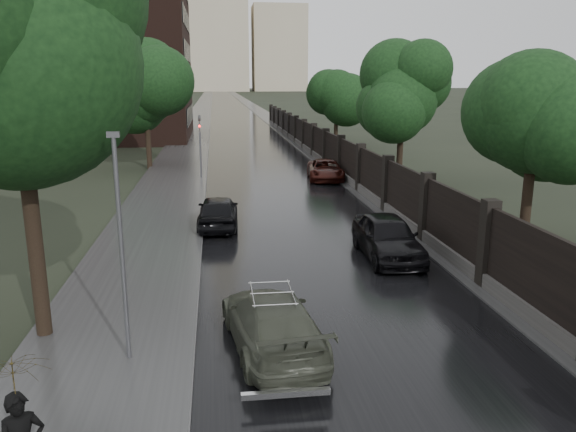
# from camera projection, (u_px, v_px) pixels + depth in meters

# --- Properties ---
(ground) EXTENTS (800.00, 800.00, 0.00)m
(ground) POSITION_uv_depth(u_px,v_px,m) (386.00, 383.00, 11.64)
(ground) COLOR black
(ground) RESTS_ON ground
(road) EXTENTS (8.00, 420.00, 0.02)m
(road) POSITION_uv_depth(u_px,v_px,m) (224.00, 98.00, 194.70)
(road) COLOR black
(road) RESTS_ON ground
(sidewalk_left) EXTENTS (4.00, 420.00, 0.16)m
(sidewalk_left) POSITION_uv_depth(u_px,v_px,m) (206.00, 97.00, 193.93)
(sidewalk_left) COLOR #2D2D2D
(sidewalk_left) RESTS_ON ground
(verge_right) EXTENTS (3.00, 420.00, 0.08)m
(verge_right) POSITION_uv_depth(u_px,v_px,m) (239.00, 97.00, 195.38)
(verge_right) COLOR #2D2D2D
(verge_right) RESTS_ON ground
(fence_right) EXTENTS (0.45, 75.72, 2.70)m
(fence_right) POSITION_uv_depth(u_px,v_px,m) (321.00, 148.00, 42.82)
(fence_right) COLOR #383533
(fence_right) RESTS_ON ground
(tree_left_near) EXTENTS (5.44, 5.44, 9.16)m
(tree_left_near) POSITION_uv_depth(u_px,v_px,m) (15.00, 65.00, 12.06)
(tree_left_near) COLOR black
(tree_left_near) RESTS_ON ground
(tree_left_far) EXTENTS (4.25, 4.25, 7.39)m
(tree_left_far) POSITION_uv_depth(u_px,v_px,m) (145.00, 93.00, 38.30)
(tree_left_far) COLOR black
(tree_left_far) RESTS_ON ground
(tree_right_a) EXTENTS (4.08, 4.08, 7.01)m
(tree_right_a) POSITION_uv_depth(u_px,v_px,m) (536.00, 115.00, 19.11)
(tree_right_a) COLOR black
(tree_right_a) RESTS_ON ground
(tree_right_b) EXTENTS (4.08, 4.08, 7.01)m
(tree_right_b) POSITION_uv_depth(u_px,v_px,m) (402.00, 100.00, 32.60)
(tree_right_b) COLOR black
(tree_right_b) RESTS_ON ground
(tree_right_c) EXTENTS (4.08, 4.08, 7.01)m
(tree_right_c) POSITION_uv_depth(u_px,v_px,m) (337.00, 93.00, 49.94)
(tree_right_c) COLOR black
(tree_right_c) RESTS_ON ground
(lamp_post) EXTENTS (0.25, 0.12, 5.11)m
(lamp_post) POSITION_uv_depth(u_px,v_px,m) (121.00, 248.00, 11.78)
(lamp_post) COLOR #59595E
(lamp_post) RESTS_ON ground
(traffic_light) EXTENTS (0.16, 0.32, 4.00)m
(traffic_light) POSITION_uv_depth(u_px,v_px,m) (200.00, 141.00, 34.62)
(traffic_light) COLOR #59595E
(traffic_light) RESTS_ON ground
(brick_building) EXTENTS (24.00, 18.00, 20.00)m
(brick_building) POSITION_uv_depth(u_px,v_px,m) (67.00, 40.00, 57.12)
(brick_building) COLOR black
(brick_building) RESTS_ON ground
(stalinist_tower) EXTENTS (92.00, 30.00, 159.00)m
(stalinist_tower) POSITION_uv_depth(u_px,v_px,m) (218.00, 16.00, 291.59)
(stalinist_tower) COLOR tan
(stalinist_tower) RESTS_ON ground
(volga_sedan) EXTENTS (2.42, 4.82, 1.34)m
(volga_sedan) POSITION_uv_depth(u_px,v_px,m) (272.00, 322.00, 12.94)
(volga_sedan) COLOR #3D4134
(volga_sedan) RESTS_ON ground
(hatchback_left) EXTENTS (1.82, 4.20, 1.41)m
(hatchback_left) POSITION_uv_depth(u_px,v_px,m) (218.00, 212.00, 23.63)
(hatchback_left) COLOR black
(hatchback_left) RESTS_ON ground
(car_right_near) EXTENTS (1.85, 4.52, 1.53)m
(car_right_near) POSITION_uv_depth(u_px,v_px,m) (387.00, 237.00, 19.61)
(car_right_near) COLOR black
(car_right_near) RESTS_ON ground
(car_right_far) EXTENTS (2.59, 4.75, 1.26)m
(car_right_far) POSITION_uv_depth(u_px,v_px,m) (325.00, 170.00, 34.98)
(car_right_far) COLOR black
(car_right_far) RESTS_ON ground
(pedestrian_umbrella) EXTENTS (1.34, 1.35, 2.71)m
(pedestrian_umbrella) POSITION_uv_depth(u_px,v_px,m) (15.00, 390.00, 7.72)
(pedestrian_umbrella) COLOR black
(pedestrian_umbrella) RESTS_ON sidewalk_left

